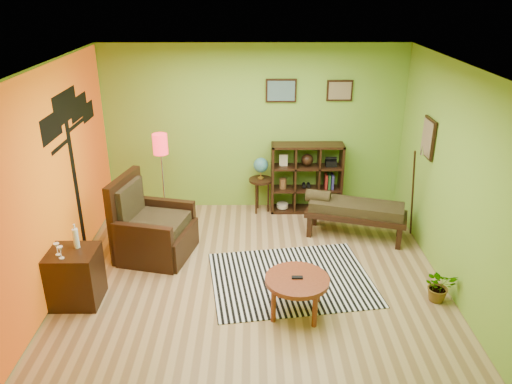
{
  "coord_description": "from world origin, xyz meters",
  "views": [
    {
      "loc": [
        -0.01,
        -5.84,
        3.7
      ],
      "look_at": [
        0.03,
        0.38,
        1.05
      ],
      "focal_mm": 35.0,
      "sensor_mm": 36.0,
      "label": 1
    }
  ],
  "objects_px": {
    "armchair": "(151,232)",
    "cube_shelf": "(307,178)",
    "side_cabinet": "(75,276)",
    "potted_plant": "(439,289)",
    "coffee_table": "(297,283)",
    "globe_table": "(261,171)",
    "floor_lamp": "(161,153)",
    "bench": "(353,210)"
  },
  "relations": [
    {
      "from": "armchair",
      "to": "floor_lamp",
      "type": "bearing_deg",
      "value": 86.03
    },
    {
      "from": "bench",
      "to": "side_cabinet",
      "type": "bearing_deg",
      "value": -155.54
    },
    {
      "from": "cube_shelf",
      "to": "potted_plant",
      "type": "xyz_separation_m",
      "value": [
        1.39,
        -2.66,
        -0.44
      ]
    },
    {
      "from": "side_cabinet",
      "to": "floor_lamp",
      "type": "xyz_separation_m",
      "value": [
        0.78,
        2.05,
        0.9
      ]
    },
    {
      "from": "globe_table",
      "to": "potted_plant",
      "type": "xyz_separation_m",
      "value": [
        2.18,
        -2.62,
        -0.57
      ]
    },
    {
      "from": "coffee_table",
      "to": "floor_lamp",
      "type": "relative_size",
      "value": 0.49
    },
    {
      "from": "coffee_table",
      "to": "cube_shelf",
      "type": "bearing_deg",
      "value": 81.97
    },
    {
      "from": "coffee_table",
      "to": "bench",
      "type": "xyz_separation_m",
      "value": [
        1.02,
        1.93,
        0.05
      ]
    },
    {
      "from": "coffee_table",
      "to": "globe_table",
      "type": "distance_m",
      "value": 2.89
    },
    {
      "from": "coffee_table",
      "to": "armchair",
      "type": "height_order",
      "value": "armchair"
    },
    {
      "from": "armchair",
      "to": "cube_shelf",
      "type": "height_order",
      "value": "cube_shelf"
    },
    {
      "from": "coffee_table",
      "to": "cube_shelf",
      "type": "distance_m",
      "value": 2.91
    },
    {
      "from": "coffee_table",
      "to": "bench",
      "type": "bearing_deg",
      "value": 62.06
    },
    {
      "from": "side_cabinet",
      "to": "potted_plant",
      "type": "distance_m",
      "value": 4.5
    },
    {
      "from": "coffee_table",
      "to": "cube_shelf",
      "type": "relative_size",
      "value": 0.64
    },
    {
      "from": "potted_plant",
      "to": "floor_lamp",
      "type": "bearing_deg",
      "value": 151.03
    },
    {
      "from": "side_cabinet",
      "to": "potted_plant",
      "type": "xyz_separation_m",
      "value": [
        4.5,
        -0.02,
        -0.19
      ]
    },
    {
      "from": "armchair",
      "to": "floor_lamp",
      "type": "relative_size",
      "value": 0.76
    },
    {
      "from": "side_cabinet",
      "to": "cube_shelf",
      "type": "height_order",
      "value": "cube_shelf"
    },
    {
      "from": "armchair",
      "to": "floor_lamp",
      "type": "distance_m",
      "value": 1.26
    },
    {
      "from": "side_cabinet",
      "to": "floor_lamp",
      "type": "relative_size",
      "value": 0.66
    },
    {
      "from": "side_cabinet",
      "to": "potted_plant",
      "type": "height_order",
      "value": "side_cabinet"
    },
    {
      "from": "potted_plant",
      "to": "side_cabinet",
      "type": "bearing_deg",
      "value": 179.81
    },
    {
      "from": "cube_shelf",
      "to": "bench",
      "type": "bearing_deg",
      "value": -56.91
    },
    {
      "from": "floor_lamp",
      "to": "globe_table",
      "type": "distance_m",
      "value": 1.72
    },
    {
      "from": "globe_table",
      "to": "bench",
      "type": "height_order",
      "value": "globe_table"
    },
    {
      "from": "floor_lamp",
      "to": "side_cabinet",
      "type": "bearing_deg",
      "value": -110.82
    },
    {
      "from": "potted_plant",
      "to": "globe_table",
      "type": "bearing_deg",
      "value": 129.7
    },
    {
      "from": "side_cabinet",
      "to": "floor_lamp",
      "type": "bearing_deg",
      "value": 69.18
    },
    {
      "from": "floor_lamp",
      "to": "bench",
      "type": "bearing_deg",
      "value": -6.72
    },
    {
      "from": "coffee_table",
      "to": "floor_lamp",
      "type": "xyz_separation_m",
      "value": [
        -1.93,
        2.28,
        0.86
      ]
    },
    {
      "from": "armchair",
      "to": "potted_plant",
      "type": "bearing_deg",
      "value": -17.35
    },
    {
      "from": "armchair",
      "to": "cube_shelf",
      "type": "relative_size",
      "value": 0.98
    },
    {
      "from": "coffee_table",
      "to": "potted_plant",
      "type": "relative_size",
      "value": 1.81
    },
    {
      "from": "globe_table",
      "to": "cube_shelf",
      "type": "distance_m",
      "value": 0.8
    },
    {
      "from": "armchair",
      "to": "globe_table",
      "type": "relative_size",
      "value": 1.21
    },
    {
      "from": "globe_table",
      "to": "armchair",
      "type": "bearing_deg",
      "value": -138.07
    },
    {
      "from": "globe_table",
      "to": "potted_plant",
      "type": "bearing_deg",
      "value": -50.3
    },
    {
      "from": "bench",
      "to": "potted_plant",
      "type": "distance_m",
      "value": 1.9
    },
    {
      "from": "side_cabinet",
      "to": "globe_table",
      "type": "relative_size",
      "value": 1.05
    },
    {
      "from": "armchair",
      "to": "side_cabinet",
      "type": "height_order",
      "value": "armchair"
    },
    {
      "from": "floor_lamp",
      "to": "bench",
      "type": "distance_m",
      "value": 3.08
    }
  ]
}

